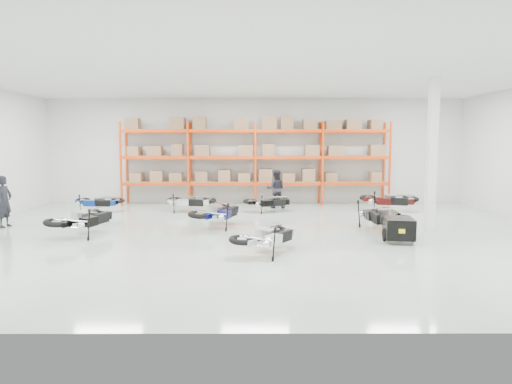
{
  "coord_description": "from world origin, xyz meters",
  "views": [
    {
      "loc": [
        -0.02,
        -12.96,
        2.56
      ],
      "look_at": [
        0.01,
        0.96,
        1.1
      ],
      "focal_mm": 32.0,
      "sensor_mm": 36.0,
      "label": 1
    }
  ],
  "objects_px": {
    "moto_back_a": "(97,199)",
    "person_back": "(276,189)",
    "moto_blue_centre": "(218,208)",
    "moto_back_b": "(190,198)",
    "moto_silver_left": "(267,232)",
    "moto_back_d": "(389,197)",
    "moto_black_far_left": "(83,215)",
    "moto_touring_right": "(382,211)",
    "moto_back_c": "(269,199)",
    "trailer": "(399,228)",
    "person_left": "(4,201)"
  },
  "relations": [
    {
      "from": "moto_touring_right",
      "to": "moto_back_a",
      "type": "xyz_separation_m",
      "value": [
        -9.72,
        3.76,
        -0.1
      ]
    },
    {
      "from": "moto_silver_left",
      "to": "moto_touring_right",
      "type": "distance_m",
      "value": 4.52
    },
    {
      "from": "moto_black_far_left",
      "to": "person_left",
      "type": "bearing_deg",
      "value": -10.13
    },
    {
      "from": "moto_back_c",
      "to": "moto_back_d",
      "type": "distance_m",
      "value": 4.59
    },
    {
      "from": "moto_blue_centre",
      "to": "moto_back_b",
      "type": "distance_m",
      "value": 3.52
    },
    {
      "from": "moto_blue_centre",
      "to": "moto_touring_right",
      "type": "bearing_deg",
      "value": -166.6
    },
    {
      "from": "moto_blue_centre",
      "to": "moto_back_b",
      "type": "relative_size",
      "value": 1.16
    },
    {
      "from": "moto_blue_centre",
      "to": "moto_black_far_left",
      "type": "relative_size",
      "value": 0.99
    },
    {
      "from": "moto_blue_centre",
      "to": "moto_back_b",
      "type": "height_order",
      "value": "moto_blue_centre"
    },
    {
      "from": "moto_silver_left",
      "to": "moto_back_c",
      "type": "distance_m",
      "value": 6.68
    },
    {
      "from": "moto_black_far_left",
      "to": "moto_back_b",
      "type": "distance_m",
      "value": 5.11
    },
    {
      "from": "moto_blue_centre",
      "to": "moto_back_c",
      "type": "height_order",
      "value": "moto_blue_centre"
    },
    {
      "from": "moto_blue_centre",
      "to": "moto_back_b",
      "type": "bearing_deg",
      "value": -47.33
    },
    {
      "from": "moto_black_far_left",
      "to": "person_back",
      "type": "bearing_deg",
      "value": -120.56
    },
    {
      "from": "moto_back_b",
      "to": "moto_back_c",
      "type": "height_order",
      "value": "moto_back_b"
    },
    {
      "from": "person_left",
      "to": "person_back",
      "type": "xyz_separation_m",
      "value": [
        8.6,
        4.21,
        -0.03
      ]
    },
    {
      "from": "moto_silver_left",
      "to": "trailer",
      "type": "xyz_separation_m",
      "value": [
        3.47,
        1.28,
        -0.16
      ]
    },
    {
      "from": "moto_black_far_left",
      "to": "trailer",
      "type": "xyz_separation_m",
      "value": [
        8.57,
        -0.89,
        -0.23
      ]
    },
    {
      "from": "moto_silver_left",
      "to": "trailer",
      "type": "bearing_deg",
      "value": -125.88
    },
    {
      "from": "moto_touring_right",
      "to": "moto_back_a",
      "type": "distance_m",
      "value": 10.42
    },
    {
      "from": "moto_back_b",
      "to": "moto_blue_centre",
      "type": "bearing_deg",
      "value": -147.28
    },
    {
      "from": "moto_back_a",
      "to": "person_back",
      "type": "bearing_deg",
      "value": -74.18
    },
    {
      "from": "moto_blue_centre",
      "to": "trailer",
      "type": "bearing_deg",
      "value": 176.19
    },
    {
      "from": "moto_back_c",
      "to": "person_left",
      "type": "distance_m",
      "value": 8.85
    },
    {
      "from": "moto_back_b",
      "to": "moto_back_d",
      "type": "distance_m",
      "value": 7.59
    },
    {
      "from": "moto_black_far_left",
      "to": "person_back",
      "type": "relative_size",
      "value": 1.28
    },
    {
      "from": "moto_back_d",
      "to": "moto_blue_centre",
      "type": "bearing_deg",
      "value": 133.35
    },
    {
      "from": "moto_blue_centre",
      "to": "trailer",
      "type": "xyz_separation_m",
      "value": [
        4.9,
        -2.18,
        -0.22
      ]
    },
    {
      "from": "moto_touring_right",
      "to": "person_left",
      "type": "distance_m",
      "value": 11.54
    },
    {
      "from": "moto_blue_centre",
      "to": "moto_back_d",
      "type": "distance_m",
      "value": 7.07
    },
    {
      "from": "moto_back_a",
      "to": "moto_back_d",
      "type": "relative_size",
      "value": 0.88
    },
    {
      "from": "person_left",
      "to": "person_back",
      "type": "height_order",
      "value": "person_left"
    },
    {
      "from": "moto_black_far_left",
      "to": "moto_blue_centre",
      "type": "bearing_deg",
      "value": -145.76
    },
    {
      "from": "moto_blue_centre",
      "to": "person_back",
      "type": "height_order",
      "value": "person_back"
    },
    {
      "from": "moto_touring_right",
      "to": "moto_back_a",
      "type": "relative_size",
      "value": 1.19
    },
    {
      "from": "moto_silver_left",
      "to": "moto_back_d",
      "type": "relative_size",
      "value": 0.92
    },
    {
      "from": "moto_back_b",
      "to": "person_back",
      "type": "xyz_separation_m",
      "value": [
        3.32,
        1.03,
        0.26
      ]
    },
    {
      "from": "moto_black_far_left",
      "to": "moto_touring_right",
      "type": "height_order",
      "value": "moto_black_far_left"
    },
    {
      "from": "moto_back_a",
      "to": "moto_back_c",
      "type": "distance_m",
      "value": 6.48
    },
    {
      "from": "moto_back_a",
      "to": "person_left",
      "type": "xyz_separation_m",
      "value": [
        -1.79,
        -3.1,
        0.29
      ]
    },
    {
      "from": "moto_back_a",
      "to": "moto_black_far_left",
      "type": "bearing_deg",
      "value": -158.95
    },
    {
      "from": "moto_silver_left",
      "to": "moto_back_d",
      "type": "bearing_deg",
      "value": -91.64
    },
    {
      "from": "moto_touring_right",
      "to": "trailer",
      "type": "xyz_separation_m",
      "value": [
        0.0,
        -1.6,
        -0.23
      ]
    },
    {
      "from": "moto_touring_right",
      "to": "person_back",
      "type": "height_order",
      "value": "person_back"
    },
    {
      "from": "moto_touring_right",
      "to": "trailer",
      "type": "bearing_deg",
      "value": -91.7
    },
    {
      "from": "moto_back_b",
      "to": "person_left",
      "type": "xyz_separation_m",
      "value": [
        -5.27,
        -3.18,
        0.29
      ]
    },
    {
      "from": "moto_back_b",
      "to": "person_left",
      "type": "bearing_deg",
      "value": 131.36
    },
    {
      "from": "moto_black_far_left",
      "to": "moto_back_a",
      "type": "distance_m",
      "value": 4.62
    },
    {
      "from": "moto_back_c",
      "to": "moto_back_d",
      "type": "bearing_deg",
      "value": -108.84
    },
    {
      "from": "moto_back_b",
      "to": "moto_back_c",
      "type": "relative_size",
      "value": 1.04
    }
  ]
}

